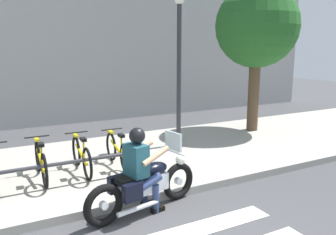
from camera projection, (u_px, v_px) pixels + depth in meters
sidewalk at (87, 167)px, 7.61m from camera, size 24.00×4.40×0.15m
crosswalk_stripe_3 at (190, 231)px, 5.08m from camera, size 2.80×0.40×0.01m
motorcycle at (145, 185)px, 5.62m from camera, size 2.17×0.82×1.27m
rider at (140, 164)px, 5.50m from camera, size 0.70×0.63×1.46m
bicycle_2 at (41, 162)px, 6.63m from camera, size 0.48×1.67×0.80m
bicycle_3 at (81, 156)px, 7.00m from camera, size 0.48×1.64×0.80m
bicycle_4 at (118, 151)px, 7.36m from camera, size 0.48×1.62×0.78m
bike_rack at (45, 168)px, 6.14m from camera, size 3.77×0.07×0.49m
street_lamp at (179, 57)px, 8.67m from camera, size 0.28×0.28×4.03m
tree_near_rack at (257, 27)px, 10.19m from camera, size 2.50×2.50×4.61m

